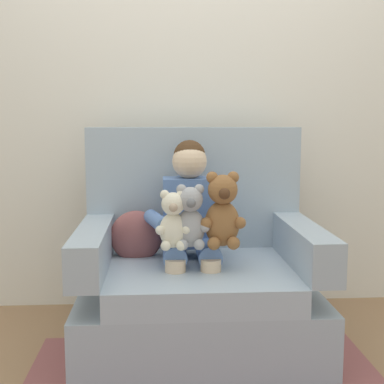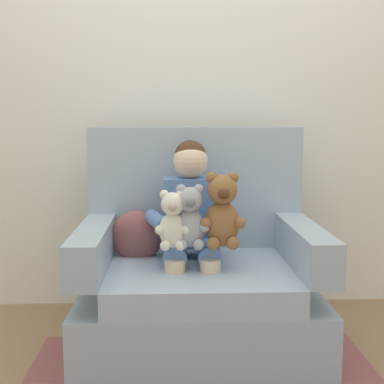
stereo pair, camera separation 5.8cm
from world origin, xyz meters
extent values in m
plane|color=#936D4C|center=(0.00, 0.00, 0.00)|extent=(8.00, 8.00, 0.00)
cube|color=silver|center=(0.00, 0.68, 1.30)|extent=(6.00, 0.10, 2.60)
cube|color=#9EADBC|center=(0.00, 0.00, 0.14)|extent=(1.12, 0.87, 0.29)
cube|color=#A6B6C6|center=(0.00, -0.07, 0.35)|extent=(0.84, 0.73, 0.12)
cube|color=#9EADBC|center=(0.00, 0.37, 0.73)|extent=(1.12, 0.14, 0.64)
cube|color=#9EADBC|center=(-0.49, -0.07, 0.50)|extent=(0.14, 0.73, 0.19)
cube|color=#9EADBC|center=(0.49, -0.07, 0.50)|extent=(0.14, 0.73, 0.19)
cube|color=#597AB7|center=(-0.03, 0.13, 0.63)|extent=(0.26, 0.16, 0.34)
sphere|color=beige|center=(-0.03, 0.13, 0.89)|extent=(0.17, 0.17, 0.17)
sphere|color=#472D19|center=(-0.03, 0.14, 0.91)|extent=(0.16, 0.16, 0.16)
cylinder|color=#597AB7|center=(-0.11, 0.00, 0.46)|extent=(0.11, 0.26, 0.11)
cylinder|color=beige|center=(-0.11, -0.13, 0.31)|extent=(0.09, 0.09, 0.30)
cylinder|color=#597AB7|center=(0.05, 0.00, 0.46)|extent=(0.11, 0.26, 0.11)
cylinder|color=beige|center=(0.05, -0.13, 0.31)|extent=(0.09, 0.09, 0.30)
cylinder|color=#597AB7|center=(-0.19, 0.01, 0.61)|extent=(0.13, 0.27, 0.07)
cylinder|color=#597AB7|center=(0.13, 0.01, 0.61)|extent=(0.13, 0.27, 0.07)
ellipsoid|color=brown|center=(0.10, -0.11, 0.62)|extent=(0.16, 0.13, 0.21)
sphere|color=brown|center=(0.10, -0.12, 0.78)|extent=(0.13, 0.13, 0.13)
sphere|color=#4C2D19|center=(0.10, -0.18, 0.77)|extent=(0.05, 0.05, 0.05)
sphere|color=brown|center=(0.05, -0.12, 0.83)|extent=(0.05, 0.05, 0.05)
sphere|color=brown|center=(0.02, -0.15, 0.63)|extent=(0.05, 0.05, 0.05)
sphere|color=brown|center=(0.05, -0.17, 0.55)|extent=(0.06, 0.06, 0.06)
sphere|color=brown|center=(0.14, -0.12, 0.83)|extent=(0.05, 0.05, 0.05)
sphere|color=brown|center=(0.17, -0.15, 0.63)|extent=(0.05, 0.05, 0.05)
sphere|color=brown|center=(0.14, -0.17, 0.55)|extent=(0.06, 0.06, 0.06)
ellipsoid|color=silver|center=(-0.12, -0.13, 0.60)|extent=(0.12, 0.10, 0.16)
sphere|color=silver|center=(-0.12, -0.14, 0.72)|extent=(0.10, 0.10, 0.10)
sphere|color=tan|center=(-0.12, -0.18, 0.71)|extent=(0.04, 0.04, 0.04)
sphere|color=silver|center=(-0.16, -0.13, 0.76)|extent=(0.04, 0.04, 0.04)
sphere|color=silver|center=(-0.18, -0.16, 0.61)|extent=(0.04, 0.04, 0.04)
sphere|color=silver|center=(-0.16, -0.17, 0.54)|extent=(0.05, 0.05, 0.05)
sphere|color=silver|center=(-0.09, -0.13, 0.76)|extent=(0.04, 0.04, 0.04)
sphere|color=silver|center=(-0.07, -0.16, 0.61)|extent=(0.04, 0.04, 0.04)
sphere|color=silver|center=(-0.09, -0.17, 0.54)|extent=(0.05, 0.05, 0.05)
ellipsoid|color=#9E9EA3|center=(-0.05, -0.12, 0.61)|extent=(0.13, 0.11, 0.17)
sphere|color=#9E9EA3|center=(-0.05, -0.13, 0.74)|extent=(0.11, 0.11, 0.11)
sphere|color=slate|center=(-0.05, -0.18, 0.73)|extent=(0.04, 0.04, 0.04)
sphere|color=#9E9EA3|center=(-0.09, -0.12, 0.78)|extent=(0.04, 0.04, 0.04)
sphere|color=#9E9EA3|center=(-0.11, -0.15, 0.62)|extent=(0.04, 0.04, 0.04)
sphere|color=#9E9EA3|center=(-0.08, -0.17, 0.54)|extent=(0.05, 0.05, 0.05)
sphere|color=#9E9EA3|center=(-0.01, -0.12, 0.78)|extent=(0.04, 0.04, 0.04)
sphere|color=#9E9EA3|center=(0.02, -0.15, 0.62)|extent=(0.04, 0.04, 0.04)
sphere|color=#9E9EA3|center=(-0.01, -0.17, 0.54)|extent=(0.05, 0.05, 0.05)
ellipsoid|color=#8C4C4C|center=(-0.30, 0.16, 0.51)|extent=(0.26, 0.12, 0.26)
camera|label=1|loc=(-0.19, -2.43, 1.09)|focal=49.46mm
camera|label=2|loc=(-0.13, -2.43, 1.09)|focal=49.46mm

